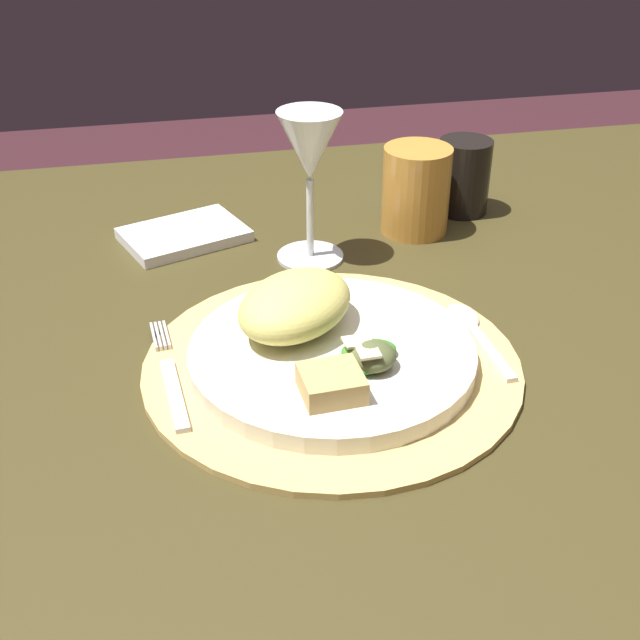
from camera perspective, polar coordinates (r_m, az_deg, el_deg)
dining_table at (r=0.92m, az=4.13°, el=-7.90°), size 1.20×0.95×0.74m
placemat at (r=0.74m, az=0.83°, el=-3.11°), size 0.34×0.34×0.01m
dinner_plate at (r=0.73m, az=0.84°, el=-2.38°), size 0.25×0.25×0.02m
pasta_serving at (r=0.74m, az=-1.73°, el=1.05°), size 0.15×0.15×0.05m
salad_greens at (r=0.70m, az=3.33°, el=-2.52°), size 0.07×0.06×0.02m
bread_piece at (r=0.66m, az=0.79°, el=-4.41°), size 0.05×0.05×0.02m
fork at (r=0.72m, az=-10.32°, el=-3.95°), size 0.03×0.17×0.00m
spoon at (r=0.79m, az=10.39°, el=-0.42°), size 0.03×0.13×0.01m
napkin at (r=0.97m, az=-9.39°, el=5.84°), size 0.16×0.13×0.01m
wine_glass at (r=0.87m, az=-0.72°, el=11.40°), size 0.07×0.07×0.17m
amber_tumbler at (r=0.97m, az=6.66°, el=8.91°), size 0.08×0.08×0.10m
dark_tumbler at (r=1.04m, az=9.90°, el=9.77°), size 0.06×0.06×0.09m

